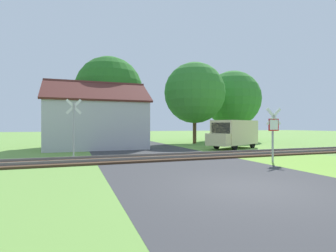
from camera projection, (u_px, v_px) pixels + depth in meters
The scene contains 10 objects.
ground_plane at pixel (250, 188), 7.59m from camera, with size 160.00×160.00×0.00m, color #6B9942.
road_asphalt at pixel (215, 176), 9.47m from camera, with size 7.55×80.00×0.01m, color #38383A.
rail_track at pixel (166, 157), 14.52m from camera, with size 60.00×2.60×0.22m.
stop_sign_near at pixel (273, 130), 12.94m from camera, with size 0.88×0.15×2.72m.
crossing_sign_far at pixel (74, 124), 14.70m from camera, with size 0.87×0.19×3.33m.
house at pixel (96, 123), 21.33m from camera, with size 7.93×6.06×5.44m.
tree_center at pixel (109, 90), 24.64m from camera, with size 6.27×6.27×8.30m.
tree_far at pixel (233, 99), 32.30m from camera, with size 6.88×6.88×8.56m.
tree_right at pixel (195, 93), 26.79m from camera, with size 6.22×6.22×8.29m.
mail_truck at pixel (234, 133), 20.82m from camera, with size 5.22×3.81×2.24m.
Camera 1 is at (-4.80, -6.33, 1.82)m, focal length 28.00 mm.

